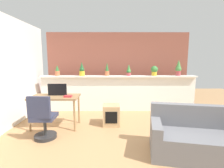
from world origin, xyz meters
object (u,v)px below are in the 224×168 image
Objects in this scene: potted_plant_2 at (107,70)px; couch at (199,139)px; potted_plant_5 at (178,68)px; potted_plant_3 at (129,71)px; potted_plant_0 at (57,71)px; office_chair at (43,121)px; tv_monitor at (57,90)px; book_on_desk at (68,96)px; potted_plant_1 at (82,70)px; potted_plant_4 at (154,70)px; desk at (55,100)px; side_cube_shelf at (111,115)px.

couch is (1.58, -2.47, -1.00)m from potted_plant_2.
potted_plant_5 is 0.29× the size of couch.
potted_plant_5 is at bearing -0.57° from potted_plant_3.
potted_plant_2 is 2.19m from potted_plant_5.
potted_plant_5 is at bearing -0.27° from potted_plant_0.
potted_plant_3 is at bearing 45.06° from office_chair.
tv_monitor is at bearing -146.79° from potted_plant_3.
potted_plant_0 is at bearing 179.97° from potted_plant_2.
tv_monitor is at bearing 148.15° from book_on_desk.
potted_plant_1 is 1.03× the size of potted_plant_2.
potted_plant_0 is 2.97m from potted_plant_4.
book_on_desk is (-3.04, -1.36, -0.58)m from potted_plant_5.
potted_plant_1 is 1.43m from book_on_desk.
potted_plant_5 is (0.74, 0.02, 0.08)m from potted_plant_4.
potted_plant_3 is (2.19, -0.00, 0.00)m from potted_plant_0.
potted_plant_5 is at bearing 19.40° from tv_monitor.
tv_monitor is at bearing 83.96° from office_chair.
potted_plant_1 is 1.44m from desk.
potted_plant_2 is 0.84× the size of potted_plant_5.
couch is (2.81, -0.57, -0.11)m from office_chair.
book_on_desk is at bearing -167.32° from side_cube_shelf.
potted_plant_4 is 0.33× the size of office_chair.
desk is at bearing -174.89° from side_cube_shelf.
office_chair is 1.82× the size of side_cube_shelf.
potted_plant_3 reaches higher than potted_plant_0.
office_chair is (-1.23, -1.90, -0.90)m from potted_plant_2.
potted_plant_4 is 3.37m from office_chair.
potted_plant_2 reaches higher than tv_monitor.
potted_plant_0 is 2.25m from side_cube_shelf.
potted_plant_2 is at bearing 57.10° from office_chair.
office_chair is 2.87m from couch.
desk is (0.33, -1.27, -0.59)m from potted_plant_0.
potted_plant_5 reaches higher than potted_plant_4.
tv_monitor is at bearing -109.01° from potted_plant_1.
potted_plant_0 is at bearing 144.98° from side_cube_shelf.
potted_plant_2 is 2.43m from office_chair.
book_on_desk is at bearing 54.68° from office_chair.
couch is at bearing -103.85° from potted_plant_5.
potted_plant_3 is 0.31× the size of desk.
potted_plant_4 is 0.75m from potted_plant_5.
potted_plant_2 is 1.19× the size of potted_plant_3.
potted_plant_3 reaches higher than office_chair.
potted_plant_0 is 0.20× the size of couch.
office_chair is (0.29, -1.90, -0.87)m from potted_plant_0.
potted_plant_0 is 0.78× the size of potted_plant_1.
potted_plant_5 reaches higher than book_on_desk.
potted_plant_2 is at bearing 96.25° from side_cube_shelf.
potted_plant_4 is at bearing 40.30° from side_cube_shelf.
potted_plant_3 is 0.38× the size of office_chair.
tv_monitor is (0.04, 0.08, 0.22)m from desk.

